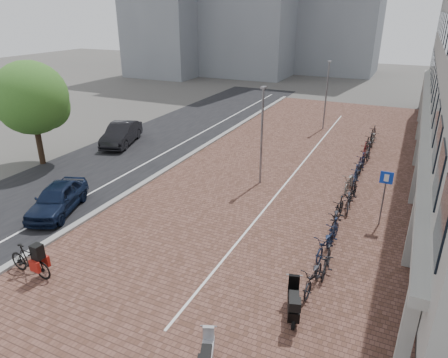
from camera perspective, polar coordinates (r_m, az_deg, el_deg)
ground at (r=16.37m, az=-9.16°, el=-11.68°), size 140.00×140.00×0.00m
plaza_brick at (r=25.42m, az=9.88°, el=1.35°), size 14.50×42.00×0.04m
street_asphalt at (r=29.98m, az=-10.79°, el=4.63°), size 8.00×50.00×0.03m
curb at (r=27.93m, az=-4.24°, el=3.76°), size 0.35×42.00×0.14m
lane_line at (r=28.89m, az=-7.54°, el=4.18°), size 0.12×44.00×0.00m
parking_line at (r=25.37m, az=10.32°, el=1.33°), size 0.10×30.00×0.00m
car_navy at (r=21.21m, az=-22.53°, el=-2.57°), size 3.03×4.53×1.43m
car_dark at (r=30.58m, az=-14.33°, el=6.22°), size 3.06×5.05×1.57m
hero_bike at (r=16.82m, az=-25.83°, el=-10.30°), size 2.08×0.64×1.46m
scooter_front at (r=11.99m, az=-2.48°, el=-23.61°), size 0.98×1.59×1.04m
scooter_mid at (r=13.69m, az=9.83°, el=-16.62°), size 1.00×1.78×1.17m
parking_sign at (r=19.31m, az=21.79°, el=-1.38°), size 0.55×0.09×2.66m
lamp_near at (r=22.26m, az=5.35°, el=5.86°), size 0.12×0.12×5.44m
lamp_far at (r=34.07m, az=14.24°, el=11.26°), size 0.12×0.12×5.44m
street_tree at (r=27.50m, az=-25.29°, el=10.10°), size 4.46×4.46×6.48m
bike_row at (r=23.37m, az=18.01°, el=-0.09°), size 1.20×21.45×1.05m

